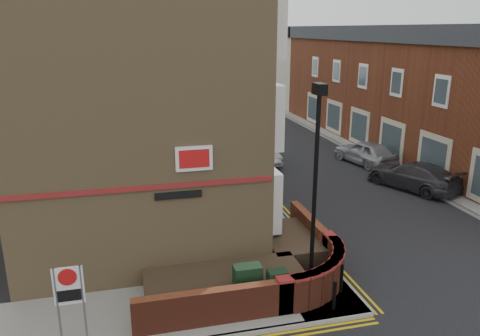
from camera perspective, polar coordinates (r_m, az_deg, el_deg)
name	(u,v)px	position (r m, az deg, el deg)	size (l,w,h in m)	color
ground	(271,332)	(13.28, 3.76, -19.28)	(120.00, 120.00, 0.00)	black
pavement_corner	(135,316)	(14.03, -12.66, -17.23)	(13.00, 3.00, 0.12)	gray
pavement_main	(221,164)	(27.86, -2.30, 0.51)	(2.00, 32.00, 0.12)	gray
pavement_far	(414,165)	(29.45, 20.44, 0.35)	(4.00, 40.00, 0.12)	gray
kerb_main_near	(238,163)	(28.07, -0.30, 0.65)	(0.15, 32.00, 0.12)	gray
kerb_main_far	(383,167)	(28.39, 17.09, 0.08)	(0.15, 40.00, 0.12)	gray
yellow_lines_main	(242,163)	(28.14, 0.20, 0.58)	(0.28, 32.00, 0.01)	gold
corner_building	(137,72)	(18.29, -12.49, 11.36)	(8.95, 10.40, 13.60)	#967850
garden_wall	(247,284)	(15.29, 0.83, -13.98)	(6.80, 6.00, 1.20)	maroon
lamppost	(315,194)	(13.23, 9.08, -3.20)	(0.25, 0.50, 6.30)	black
utility_cabinet_large	(247,285)	(13.86, 0.92, -14.02)	(0.80, 0.45, 1.20)	black
utility_cabinet_small	(277,288)	(13.84, 4.56, -14.36)	(0.55, 0.40, 1.10)	black
bollard_near	(334,295)	(13.92, 11.43, -14.95)	(0.11, 0.11, 0.90)	black
bollard_far	(341,278)	(14.77, 12.25, -13.01)	(0.11, 0.11, 0.90)	black
zone_sign	(69,292)	(12.45, -20.10, -14.04)	(0.72, 0.07, 2.20)	slate
far_terrace	(405,88)	(32.79, 19.43, 9.14)	(5.40, 30.40, 8.00)	maroon
far_terrace_cream	(293,65)	(51.56, 6.47, 12.37)	(5.40, 12.40, 8.00)	#BCB69B
tree_near	(228,89)	(25.04, -1.49, 9.55)	(3.64, 3.65, 6.70)	#382B1E
tree_mid	(202,68)	(32.81, -4.61, 12.05)	(4.03, 4.03, 7.42)	#382B1E
tree_far	(187,64)	(40.72, -6.53, 12.48)	(3.81, 3.81, 7.00)	#382B1E
traffic_light_assembly	(202,97)	(36.04, -4.68, 8.59)	(0.20, 0.16, 4.20)	black
silver_car_near	(260,153)	(28.23, 2.48, 1.89)	(1.29, 3.71, 1.22)	#9C9EA4
red_car_main	(247,151)	(28.03, 0.89, 2.04)	(2.40, 5.21, 1.45)	#983410
grey_car_far	(413,175)	(25.09, 20.35, -0.86)	(1.94, 4.78, 1.39)	#323136
silver_car_far	(366,152)	(28.81, 15.07, 1.86)	(1.72, 4.26, 1.45)	#98999F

